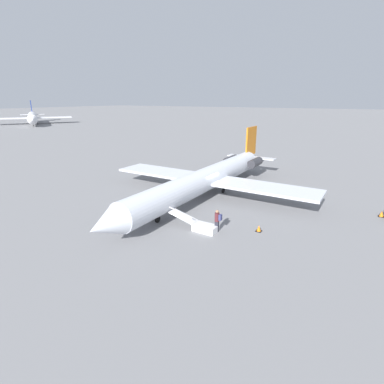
{
  "coord_description": "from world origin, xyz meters",
  "views": [
    {
      "loc": [
        25.42,
        13.76,
        9.62
      ],
      "look_at": [
        3.53,
        0.71,
        1.62
      ],
      "focal_mm": 28.0,
      "sensor_mm": 36.0,
      "label": 1
    }
  ],
  "objects_px": {
    "boarding_stairs": "(201,226)",
    "passenger": "(217,219)",
    "airplane_taxiing_distant": "(33,117)",
    "airplane_main": "(208,178)"
  },
  "relations": [
    {
      "from": "boarding_stairs",
      "to": "passenger",
      "type": "xyz_separation_m",
      "value": [
        -0.36,
        1.21,
        0.64
      ]
    },
    {
      "from": "airplane_main",
      "to": "passenger",
      "type": "relative_size",
      "value": 16.68
    },
    {
      "from": "boarding_stairs",
      "to": "passenger",
      "type": "height_order",
      "value": "passenger"
    },
    {
      "from": "boarding_stairs",
      "to": "passenger",
      "type": "relative_size",
      "value": 2.31
    },
    {
      "from": "boarding_stairs",
      "to": "passenger",
      "type": "bearing_deg",
      "value": -162.63
    },
    {
      "from": "airplane_main",
      "to": "airplane_taxiing_distant",
      "type": "bearing_deg",
      "value": -113.07
    },
    {
      "from": "airplane_taxiing_distant",
      "to": "boarding_stairs",
      "type": "relative_size",
      "value": 8.41
    },
    {
      "from": "airplane_main",
      "to": "boarding_stairs",
      "type": "height_order",
      "value": "airplane_main"
    },
    {
      "from": "airplane_main",
      "to": "airplane_taxiing_distant",
      "type": "xyz_separation_m",
      "value": [
        -44.31,
        -100.25,
        0.8
      ]
    },
    {
      "from": "airplane_taxiing_distant",
      "to": "passenger",
      "type": "height_order",
      "value": "airplane_taxiing_distant"
    }
  ]
}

